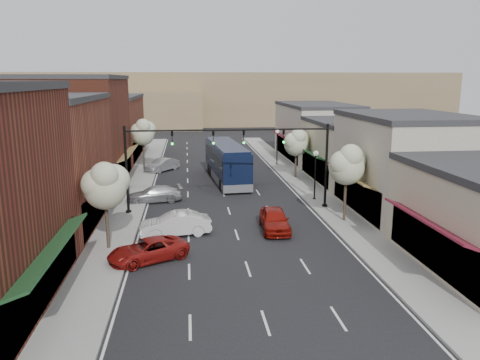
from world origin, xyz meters
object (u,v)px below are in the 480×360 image
object	(u,v)px
parked_car_c	(154,194)
coach_bus	(227,162)
tree_right_near	(348,164)
parked_car_e	(162,165)
tree_left_near	(105,184)
tree_left_far	(143,132)
red_hatchback	(275,220)
parked_car_a	(148,250)
signal_mast_right	(298,154)
lamp_post_near	(315,167)
tree_right_far	(297,142)
signal_mast_left	(157,156)
lamp_post_far	(277,141)
parked_car_b	(175,224)

from	to	relation	value
parked_car_c	coach_bus	bearing A→B (deg)	130.71
tree_right_near	parked_car_e	size ratio (longest dim) A/B	1.31
tree_left_near	parked_car_e	size ratio (longest dim) A/B	1.25
tree_left_far	red_hatchback	bearing A→B (deg)	-64.73
tree_right_near	red_hatchback	bearing A→B (deg)	-166.79
red_hatchback	parked_car_a	bearing A→B (deg)	-147.67
tree_left_near	red_hatchback	xyz separation A→B (m)	(11.00, 2.69, -3.42)
signal_mast_right	red_hatchback	world-z (taller)	signal_mast_right
parked_car_a	parked_car_c	distance (m)	13.71
signal_mast_right	coach_bus	world-z (taller)	signal_mast_right
lamp_post_near	parked_car_c	world-z (taller)	lamp_post_near
tree_right_near	coach_bus	size ratio (longest dim) A/B	0.45
lamp_post_near	tree_right_far	bearing A→B (deg)	86.69
tree_left_near	parked_car_c	size ratio (longest dim) A/B	1.19
tree_left_near	red_hatchback	bearing A→B (deg)	13.72
tree_right_near	coach_bus	xyz separation A→B (m)	(-7.55, 15.66, -2.41)
signal_mast_right	tree_left_near	xyz separation A→B (m)	(-13.87, -8.05, -0.40)
signal_mast_left	tree_left_near	bearing A→B (deg)	-108.10
parked_car_c	tree_left_far	bearing A→B (deg)	179.98
signal_mast_left	parked_car_a	xyz separation A→B (m)	(-0.06, -10.11, -3.96)
signal_mast_left	parked_car_a	world-z (taller)	signal_mast_left
lamp_post_near	red_hatchback	size ratio (longest dim) A/B	0.94
tree_left_far	parked_car_e	size ratio (longest dim) A/B	1.34
signal_mast_right	signal_mast_left	world-z (taller)	same
lamp_post_far	red_hatchback	bearing A→B (deg)	-101.26
tree_left_near	lamp_post_near	size ratio (longest dim) A/B	1.28
lamp_post_near	coach_bus	distance (m)	11.53
coach_bus	parked_car_a	size ratio (longest dim) A/B	2.77
red_hatchback	parked_car_e	xyz separation A→B (m)	(-8.95, 23.00, -0.05)
tree_left_far	parked_car_a	size ratio (longest dim) A/B	1.30
red_hatchback	parked_car_b	size ratio (longest dim) A/B	0.97
tree_left_near	parked_car_a	world-z (taller)	tree_left_near
signal_mast_right	parked_car_a	size ratio (longest dim) A/B	1.74
parked_car_b	tree_right_near	bearing A→B (deg)	89.20
red_hatchback	parked_car_b	world-z (taller)	red_hatchback
coach_bus	parked_car_a	distance (m)	22.71
tree_right_near	red_hatchback	xyz separation A→B (m)	(-5.60, -1.31, -3.65)
signal_mast_left	coach_bus	distance (m)	13.51
signal_mast_right	tree_left_far	world-z (taller)	signal_mast_right
tree_left_near	coach_bus	size ratio (longest dim) A/B	0.43
signal_mast_right	parked_car_e	world-z (taller)	signal_mast_right
lamp_post_near	parked_car_b	size ratio (longest dim) A/B	0.92
tree_left_near	parked_car_a	xyz separation A→B (m)	(2.57, -2.06, -3.56)
tree_left_near	red_hatchback	distance (m)	11.83
parked_car_e	tree_right_near	bearing A→B (deg)	-16.99
signal_mast_left	red_hatchback	xyz separation A→B (m)	(8.37, -5.37, -3.82)
tree_left_near	tree_left_far	xyz separation A→B (m)	(-0.00, 26.00, 0.38)
signal_mast_right	parked_car_c	xyz separation A→B (m)	(-11.82, 3.59, -3.93)
red_hatchback	tree_left_near	bearing A→B (deg)	-163.31
parked_car_a	parked_car_b	size ratio (longest dim) A/B	0.98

